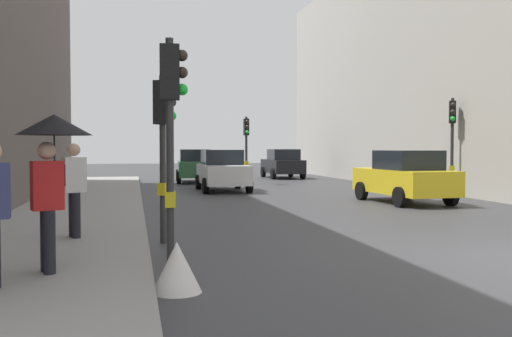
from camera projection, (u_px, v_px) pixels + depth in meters
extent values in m
plane|color=#38383A|center=(505.00, 257.00, 9.81)|extent=(120.00, 120.00, 0.00)
cube|color=gray|center=(72.00, 220.00, 14.09)|extent=(3.49, 40.00, 0.16)
cube|color=#B2ADA3|center=(510.00, 64.00, 28.28)|extent=(12.00, 33.96, 11.91)
cylinder|color=#2D2D2D|center=(170.00, 153.00, 8.89)|extent=(0.12, 0.12, 3.52)
cube|color=black|center=(170.00, 72.00, 8.84)|extent=(0.31, 0.26, 0.84)
cube|color=yellow|center=(170.00, 199.00, 8.91)|extent=(0.17, 0.21, 0.24)
sphere|color=#2D231E|center=(182.00, 56.00, 8.86)|extent=(0.18, 0.18, 0.18)
sphere|color=#2D231E|center=(182.00, 73.00, 8.87)|extent=(0.18, 0.18, 0.18)
sphere|color=green|center=(182.00, 90.00, 8.88)|extent=(0.18, 0.18, 0.18)
cylinder|color=#2D2D2D|center=(246.00, 151.00, 29.20)|extent=(0.12, 0.12, 3.42)
cube|color=black|center=(246.00, 127.00, 29.16)|extent=(0.25, 0.31, 0.84)
cube|color=yellow|center=(246.00, 164.00, 29.23)|extent=(0.20, 0.17, 0.24)
sphere|color=#2D231E|center=(247.00, 122.00, 28.97)|extent=(0.18, 0.18, 0.18)
sphere|color=#2D231E|center=(247.00, 127.00, 28.97)|extent=(0.18, 0.18, 0.18)
sphere|color=green|center=(247.00, 132.00, 28.98)|extent=(0.18, 0.18, 0.18)
cylinder|color=#2D2D2D|center=(163.00, 160.00, 11.16)|extent=(0.12, 0.12, 3.24)
cube|color=black|center=(162.00, 102.00, 11.12)|extent=(0.37, 0.34, 0.84)
cube|color=yellow|center=(163.00, 189.00, 11.18)|extent=(0.23, 0.25, 0.24)
sphere|color=#2D231E|center=(172.00, 89.00, 11.07)|extent=(0.18, 0.18, 0.18)
sphere|color=#2D231E|center=(172.00, 102.00, 11.07)|extent=(0.18, 0.18, 0.18)
sphere|color=green|center=(172.00, 116.00, 11.08)|extent=(0.18, 0.18, 0.18)
cylinder|color=#2D2D2D|center=(452.00, 148.00, 21.82)|extent=(0.12, 0.12, 3.71)
cube|color=black|center=(452.00, 112.00, 21.77)|extent=(0.35, 0.38, 0.84)
cube|color=yellow|center=(452.00, 169.00, 21.85)|extent=(0.25, 0.23, 0.24)
sphere|color=#2D231E|center=(453.00, 105.00, 21.58)|extent=(0.18, 0.18, 0.18)
sphere|color=#2D231E|center=(453.00, 112.00, 21.59)|extent=(0.18, 0.18, 0.18)
sphere|color=green|center=(453.00, 119.00, 21.60)|extent=(0.18, 0.18, 0.18)
cube|color=#2D6038|center=(195.00, 169.00, 31.02)|extent=(2.04, 4.30, 0.80)
cube|color=black|center=(195.00, 155.00, 31.25)|extent=(1.71, 2.09, 0.64)
cylinder|color=black|center=(214.00, 177.00, 29.84)|extent=(0.26, 0.65, 0.64)
cylinder|color=black|center=(179.00, 178.00, 29.57)|extent=(0.26, 0.65, 0.64)
cylinder|color=black|center=(210.00, 175.00, 32.51)|extent=(0.26, 0.65, 0.64)
cylinder|color=black|center=(178.00, 175.00, 32.24)|extent=(0.26, 0.65, 0.64)
cube|color=yellow|center=(404.00, 181.00, 19.44)|extent=(2.06, 4.31, 0.80)
cube|color=black|center=(408.00, 160.00, 19.17)|extent=(1.72, 2.10, 0.64)
cylinder|color=black|center=(361.00, 191.00, 20.51)|extent=(0.26, 0.65, 0.64)
cylinder|color=black|center=(407.00, 190.00, 20.99)|extent=(0.26, 0.65, 0.64)
cylinder|color=black|center=(400.00, 197.00, 17.91)|extent=(0.26, 0.65, 0.64)
cylinder|color=black|center=(451.00, 196.00, 18.39)|extent=(0.26, 0.65, 0.64)
cube|color=black|center=(282.00, 166.00, 35.33)|extent=(1.80, 4.20, 0.80)
cube|color=black|center=(283.00, 154.00, 35.06)|extent=(1.60, 2.00, 0.64)
cylinder|color=black|center=(263.00, 172.00, 36.48)|extent=(0.22, 0.64, 0.64)
cylinder|color=black|center=(291.00, 172.00, 36.85)|extent=(0.22, 0.64, 0.64)
cylinder|color=black|center=(273.00, 174.00, 33.84)|extent=(0.22, 0.64, 0.64)
cylinder|color=black|center=(303.00, 174.00, 34.21)|extent=(0.22, 0.64, 0.64)
cube|color=silver|center=(223.00, 174.00, 24.79)|extent=(1.80, 4.20, 0.80)
cube|color=black|center=(222.00, 157.00, 25.00)|extent=(1.60, 2.00, 0.64)
cylinder|color=black|center=(249.00, 185.00, 23.67)|extent=(0.22, 0.64, 0.64)
cylinder|color=black|center=(206.00, 186.00, 23.29)|extent=(0.22, 0.64, 0.64)
cylinder|color=black|center=(238.00, 181.00, 26.31)|extent=(0.22, 0.64, 0.64)
cylinder|color=black|center=(198.00, 182.00, 25.93)|extent=(0.22, 0.64, 0.64)
cylinder|color=black|center=(46.00, 240.00, 7.89)|extent=(0.16, 0.16, 0.85)
cylinder|color=black|center=(49.00, 242.00, 7.71)|extent=(0.16, 0.16, 0.85)
cube|color=red|center=(47.00, 186.00, 7.77)|extent=(0.46, 0.38, 0.66)
sphere|color=tan|center=(47.00, 151.00, 7.76)|extent=(0.24, 0.24, 0.24)
cylinder|color=black|center=(55.00, 167.00, 7.82)|extent=(0.02, 0.02, 0.90)
cone|color=black|center=(54.00, 125.00, 7.79)|extent=(1.00, 1.00, 0.28)
cylinder|color=black|center=(73.00, 214.00, 10.95)|extent=(0.16, 0.16, 0.85)
cylinder|color=black|center=(76.00, 215.00, 10.79)|extent=(0.16, 0.16, 0.85)
cube|color=silver|center=(74.00, 175.00, 10.84)|extent=(0.47, 0.39, 0.66)
sphere|color=tan|center=(74.00, 150.00, 10.82)|extent=(0.24, 0.24, 0.24)
cube|color=black|center=(58.00, 175.00, 10.67)|extent=(0.29, 0.33, 0.40)
cone|color=silver|center=(177.00, 267.00, 7.37)|extent=(0.64, 0.64, 0.65)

